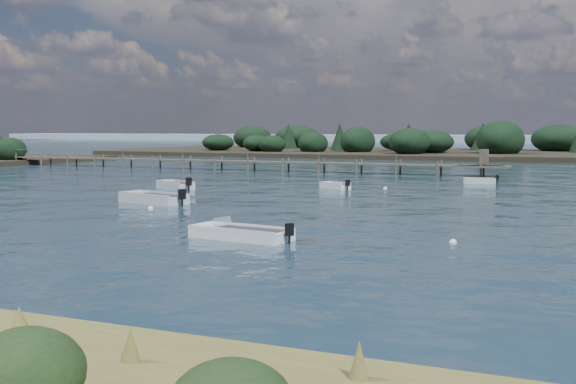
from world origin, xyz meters
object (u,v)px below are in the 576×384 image
at_px(tender_far_grey, 175,187).
at_px(jetty, 251,162).
at_px(dinghy_mid_white_a, 241,236).
at_px(tender_far_grey_b, 479,182).
at_px(tender_far_white, 335,187).
at_px(dinghy_mid_grey, 154,200).

height_order(tender_far_grey, jetty, jetty).
bearing_deg(dinghy_mid_white_a, jetty, 116.34).
distance_m(dinghy_mid_white_a, tender_far_grey_b, 36.23).
distance_m(tender_far_white, dinghy_mid_grey, 16.56).
height_order(tender_far_grey_b, jetty, jetty).
bearing_deg(tender_far_grey, jetty, 103.33).
xyz_separation_m(dinghy_mid_white_a, tender_far_grey_b, (4.33, 35.97, -0.00)).
relative_size(dinghy_mid_white_a, tender_far_grey, 1.24).
xyz_separation_m(dinghy_mid_white_a, jetty, (-22.53, 45.51, 0.84)).
distance_m(tender_far_white, tender_far_grey, 12.61).
bearing_deg(jetty, dinghy_mid_white_a, -63.66).
distance_m(dinghy_mid_white_a, tender_far_white, 26.70).
height_order(dinghy_mid_grey, tender_far_grey, dinghy_mid_grey).
bearing_deg(tender_far_grey_b, tender_far_grey, -143.97).
bearing_deg(tender_far_grey_b, tender_far_white, -134.46).
xyz_separation_m(tender_far_white, tender_far_grey, (-11.36, -5.46, 0.04)).
relative_size(dinghy_mid_grey, tender_far_grey_b, 1.79).
xyz_separation_m(dinghy_mid_grey, tender_far_grey, (-4.59, 9.65, 0.00)).
xyz_separation_m(dinghy_mid_white_a, dinghy_mid_grey, (-12.07, 11.06, 0.03)).
height_order(tender_far_white, dinghy_mid_grey, dinghy_mid_grey).
distance_m(dinghy_mid_white_a, dinghy_mid_grey, 16.37).
bearing_deg(tender_far_grey, dinghy_mid_white_a, -51.18).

